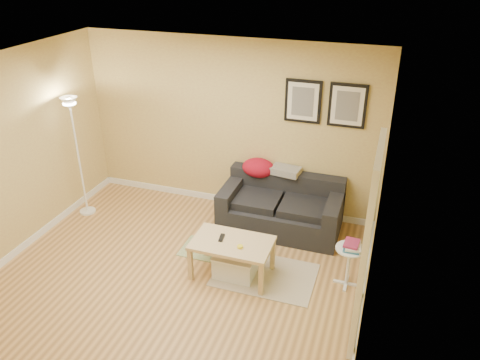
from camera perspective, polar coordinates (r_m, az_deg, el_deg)
The scene contains 24 objects.
floor at distance 6.04m, azimuth -7.70°, elevation -11.67°, with size 4.50×4.50×0.00m, color tan.
ceiling at distance 4.87m, azimuth -9.61°, elevation 12.98°, with size 4.50×4.50×0.00m, color white.
wall_back at distance 7.01m, azimuth -1.27°, elevation 6.54°, with size 4.50×4.50×0.00m, color #D0BC6A.
wall_front at distance 3.97m, azimuth -21.75°, elevation -13.48°, with size 4.50×4.50×0.00m, color #D0BC6A.
wall_left at distance 6.60m, azimuth -26.33°, elevation 2.28°, with size 4.00×4.00×0.00m, color #D0BC6A.
wall_right at distance 4.84m, azimuth 16.13°, elevation -4.62°, with size 4.00×4.00×0.00m, color #D0BC6A.
baseboard_back at distance 7.53m, azimuth -1.20°, elevation -2.44°, with size 4.50×0.02×0.10m, color white.
baseboard_left at distance 7.15m, azimuth -24.24°, elevation -6.85°, with size 0.02×4.00×0.10m, color white.
baseboard_right at distance 5.58m, azimuth 14.35°, elevation -15.62°, with size 0.02×4.00×0.10m, color white.
sofa at distance 6.75m, azimuth 4.99°, elevation -3.10°, with size 1.70×0.90×0.75m, color black, non-canonical shape.
red_throw at distance 6.92m, azimuth 2.24°, elevation 1.49°, with size 0.48×0.36×0.28m, color #A60F30, non-canonical shape.
plaid_throw at distance 6.84m, azimuth 5.56°, elevation 1.14°, with size 0.42×0.26×0.10m, color tan, non-canonical shape.
framed_print_left at distance 6.55m, azimuth 7.66°, elevation 9.45°, with size 0.50×0.04×0.60m, color black, non-canonical shape.
framed_print_right at distance 6.47m, azimuth 12.91°, elevation 8.79°, with size 0.50×0.04×0.60m, color black, non-canonical shape.
area_rug at distance 6.03m, azimuth 3.05°, elevation -11.42°, with size 1.25×0.85×0.01m, color #B9A893.
green_runner at distance 6.47m, azimuth -3.99°, elevation -8.43°, with size 0.70×0.50×0.01m, color #668C4C.
coffee_table at distance 5.90m, azimuth -0.95°, elevation -9.45°, with size 0.98×0.60×0.49m, color tan, non-canonical shape.
remote_control at distance 5.82m, azimuth -2.26°, elevation -7.01°, with size 0.05×0.16×0.02m, color black.
tape_roll at distance 5.65m, azimuth 0.01°, elevation -8.10°, with size 0.07×0.07×0.03m, color yellow.
storage_bin at distance 5.93m, azimuth -0.59°, elevation -10.28°, with size 0.51×0.37×0.32m, color white, non-canonical shape.
side_table at distance 5.88m, azimuth 12.98°, elevation -10.18°, with size 0.35×0.35×0.53m, color white, non-canonical shape.
book_stack at distance 5.70m, azimuth 13.47°, elevation -7.71°, with size 0.19×0.25×0.08m, color #2D6489, non-canonical shape.
floor_lamp at distance 7.29m, azimuth -18.94°, elevation 2.22°, with size 0.24×0.24×1.84m, color white, non-canonical shape.
doorway at distance 4.86m, azimuth 15.00°, elevation -8.19°, with size 0.12×1.01×2.13m, color white, non-canonical shape.
Camera 1 is at (2.24, -4.17, 3.75)m, focal length 35.16 mm.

